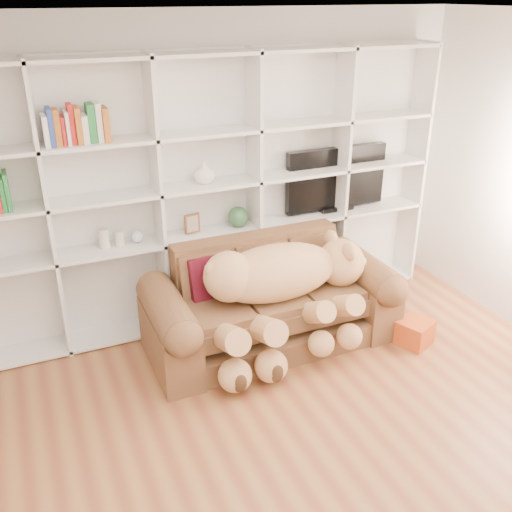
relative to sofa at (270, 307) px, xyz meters
name	(u,v)px	position (x,y,z in m)	size (l,w,h in m)	color
floor	(336,490)	(-0.33, -1.69, -0.34)	(5.00, 5.00, 0.00)	brown
ceiling	(374,21)	(-0.33, -1.69, 2.36)	(5.00, 5.00, 0.00)	white
wall_back	(199,173)	(-0.33, 0.81, 1.01)	(5.00, 0.02, 2.70)	silver
bookshelf	(178,185)	(-0.57, 0.67, 0.97)	(4.43, 0.35, 2.40)	silver
sofa	(270,307)	(0.00, 0.00, 0.00)	(2.12, 0.92, 0.89)	brown
teddy_bear	(282,286)	(0.02, -0.18, 0.28)	(1.59, 0.87, 0.92)	tan
throw_pillow	(211,278)	(-0.48, 0.15, 0.31)	(0.39, 0.13, 0.39)	#530E16
gift_box	(415,332)	(1.14, -0.55, -0.23)	(0.28, 0.26, 0.22)	#BE4A19
tv	(336,179)	(0.99, 0.66, 0.83)	(1.04, 0.18, 0.62)	black
picture_frame	(192,223)	(-0.48, 0.61, 0.63)	(0.14, 0.03, 0.18)	brown
green_vase	(238,217)	(-0.04, 0.61, 0.62)	(0.19, 0.19, 0.19)	#2F5B34
figurine_tall	(104,238)	(-1.24, 0.61, 0.61)	(0.09, 0.09, 0.17)	beige
figurine_short	(119,238)	(-1.12, 0.61, 0.60)	(0.08, 0.08, 0.13)	beige
snow_globe	(137,237)	(-0.97, 0.61, 0.58)	(0.10, 0.10, 0.10)	silver
shelf_vase	(204,173)	(-0.35, 0.61, 1.07)	(0.18, 0.18, 0.18)	silver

